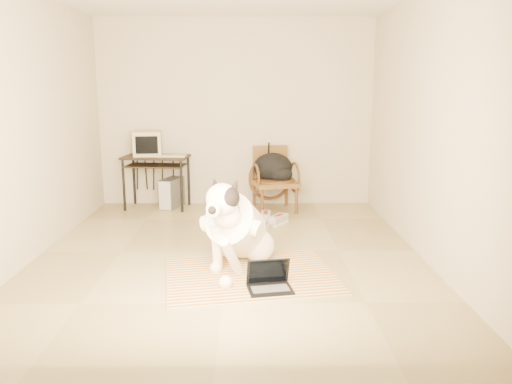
{
  "coord_description": "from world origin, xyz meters",
  "views": [
    {
      "loc": [
        0.23,
        -5.13,
        1.75
      ],
      "look_at": [
        0.28,
        -0.47,
        0.75
      ],
      "focal_mm": 35.0,
      "sensor_mm": 36.0,
      "label": 1
    }
  ],
  "objects_px": {
    "laptop": "(269,282)",
    "computer_desk": "(156,163)",
    "pc_tower": "(172,193)",
    "rattan_chair": "(274,179)",
    "crt_monitor": "(148,144)",
    "backpack": "(274,168)",
    "dog": "(236,228)"
  },
  "relations": [
    {
      "from": "computer_desk",
      "to": "crt_monitor",
      "type": "xyz_separation_m",
      "value": [
        -0.12,
        0.04,
        0.28
      ]
    },
    {
      "from": "dog",
      "to": "crt_monitor",
      "type": "height_order",
      "value": "crt_monitor"
    },
    {
      "from": "laptop",
      "to": "crt_monitor",
      "type": "xyz_separation_m",
      "value": [
        -1.64,
        3.06,
        0.85
      ]
    },
    {
      "from": "computer_desk",
      "to": "dog",
      "type": "bearing_deg",
      "value": -62.92
    },
    {
      "from": "dog",
      "to": "crt_monitor",
      "type": "xyz_separation_m",
      "value": [
        -1.34,
        2.43,
        0.56
      ]
    },
    {
      "from": "computer_desk",
      "to": "pc_tower",
      "type": "relative_size",
      "value": 1.95
    },
    {
      "from": "dog",
      "to": "backpack",
      "type": "distance_m",
      "value": 2.33
    },
    {
      "from": "computer_desk",
      "to": "backpack",
      "type": "height_order",
      "value": "backpack"
    },
    {
      "from": "laptop",
      "to": "computer_desk",
      "type": "relative_size",
      "value": 0.43
    },
    {
      "from": "rattan_chair",
      "to": "laptop",
      "type": "bearing_deg",
      "value": -93.24
    },
    {
      "from": "laptop",
      "to": "pc_tower",
      "type": "distance_m",
      "value": 3.34
    },
    {
      "from": "laptop",
      "to": "pc_tower",
      "type": "relative_size",
      "value": 0.84
    },
    {
      "from": "dog",
      "to": "pc_tower",
      "type": "relative_size",
      "value": 2.68
    },
    {
      "from": "laptop",
      "to": "rattan_chair",
      "type": "xyz_separation_m",
      "value": [
        0.16,
        2.91,
        0.37
      ]
    },
    {
      "from": "computer_desk",
      "to": "crt_monitor",
      "type": "height_order",
      "value": "crt_monitor"
    },
    {
      "from": "laptop",
      "to": "computer_desk",
      "type": "bearing_deg",
      "value": 116.77
    },
    {
      "from": "computer_desk",
      "to": "rattan_chair",
      "type": "relative_size",
      "value": 1.08
    },
    {
      "from": "rattan_chair",
      "to": "dog",
      "type": "bearing_deg",
      "value": -101.56
    },
    {
      "from": "computer_desk",
      "to": "crt_monitor",
      "type": "bearing_deg",
      "value": 159.17
    },
    {
      "from": "computer_desk",
      "to": "laptop",
      "type": "bearing_deg",
      "value": -63.23
    },
    {
      "from": "computer_desk",
      "to": "pc_tower",
      "type": "distance_m",
      "value": 0.49
    },
    {
      "from": "pc_tower",
      "to": "rattan_chair",
      "type": "bearing_deg",
      "value": -5.94
    },
    {
      "from": "crt_monitor",
      "to": "pc_tower",
      "type": "xyz_separation_m",
      "value": [
        0.32,
        0.0,
        -0.72
      ]
    },
    {
      "from": "pc_tower",
      "to": "rattan_chair",
      "type": "distance_m",
      "value": 1.51
    },
    {
      "from": "computer_desk",
      "to": "pc_tower",
      "type": "xyz_separation_m",
      "value": [
        0.21,
        0.05,
        -0.44
      ]
    },
    {
      "from": "dog",
      "to": "rattan_chair",
      "type": "distance_m",
      "value": 2.33
    },
    {
      "from": "laptop",
      "to": "pc_tower",
      "type": "bearing_deg",
      "value": 113.27
    },
    {
      "from": "laptop",
      "to": "rattan_chair",
      "type": "relative_size",
      "value": 0.46
    },
    {
      "from": "dog",
      "to": "rattan_chair",
      "type": "xyz_separation_m",
      "value": [
        0.47,
        2.28,
        0.07
      ]
    },
    {
      "from": "rattan_chair",
      "to": "computer_desk",
      "type": "bearing_deg",
      "value": 176.34
    },
    {
      "from": "dog",
      "to": "rattan_chair",
      "type": "relative_size",
      "value": 1.47
    },
    {
      "from": "crt_monitor",
      "to": "backpack",
      "type": "bearing_deg",
      "value": -5.0
    }
  ]
}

